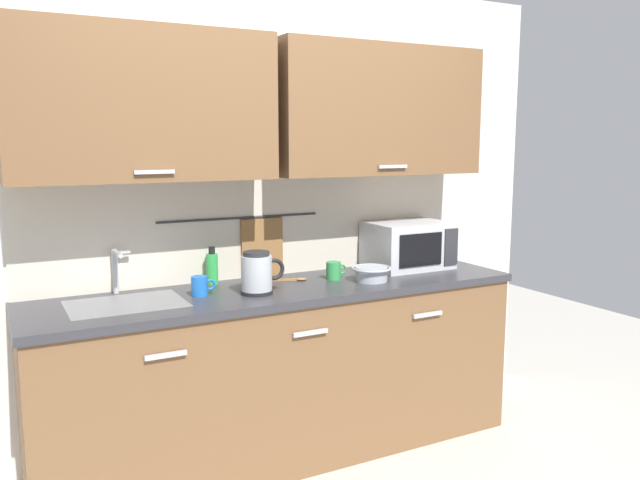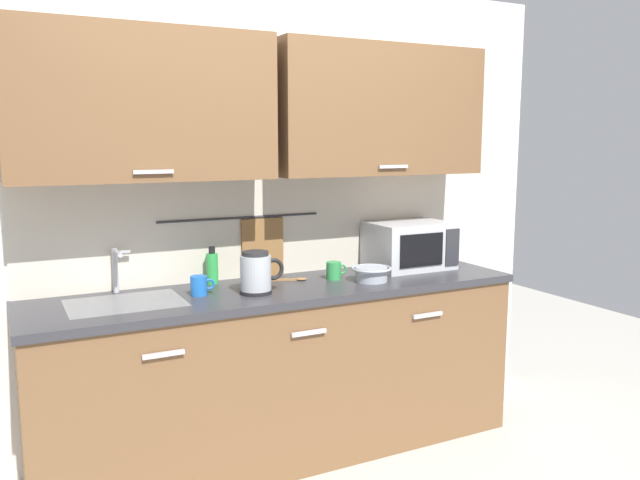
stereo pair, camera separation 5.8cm
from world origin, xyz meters
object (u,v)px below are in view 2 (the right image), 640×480
at_px(microwave, 409,245).
at_px(mug_by_kettle, 334,271).
at_px(dish_soap_bottle, 212,267).
at_px(mixing_bowl, 371,273).
at_px(mug_near_sink, 199,286).
at_px(electric_kettle, 257,273).
at_px(wooden_spoon, 288,279).

height_order(microwave, mug_by_kettle, microwave).
height_order(microwave, dish_soap_bottle, microwave).
distance_m(dish_soap_bottle, mixing_bowl, 0.83).
height_order(dish_soap_bottle, mug_near_sink, dish_soap_bottle).
bearing_deg(mug_by_kettle, mug_near_sink, -178.07).
bearing_deg(mixing_bowl, microwave, 28.46).
bearing_deg(microwave, mixing_bowl, -151.54).
height_order(dish_soap_bottle, mixing_bowl, dish_soap_bottle).
bearing_deg(mug_near_sink, mixing_bowl, -6.79).
distance_m(electric_kettle, mixing_bowl, 0.64).
bearing_deg(mug_by_kettle, dish_soap_bottle, 162.57).
bearing_deg(dish_soap_bottle, mug_near_sink, -121.65).
height_order(mixing_bowl, mug_by_kettle, mug_by_kettle).
bearing_deg(mug_near_sink, microwave, 4.48).
relative_size(dish_soap_bottle, mug_near_sink, 1.63).
bearing_deg(wooden_spoon, mug_near_sink, -167.97).
relative_size(dish_soap_bottle, mug_by_kettle, 1.63).
bearing_deg(mug_near_sink, wooden_spoon, 12.03).
distance_m(dish_soap_bottle, mug_by_kettle, 0.65).
bearing_deg(mixing_bowl, mug_near_sink, 173.21).
height_order(mug_by_kettle, wooden_spoon, mug_by_kettle).
xyz_separation_m(mug_near_sink, mug_by_kettle, (0.75, 0.03, 0.00)).
relative_size(electric_kettle, mug_near_sink, 1.89).
height_order(mixing_bowl, wooden_spoon, mixing_bowl).
distance_m(microwave, mixing_bowl, 0.45).
bearing_deg(microwave, mug_near_sink, -175.52).
xyz_separation_m(dish_soap_bottle, wooden_spoon, (0.38, -0.11, -0.08)).
distance_m(mug_near_sink, mixing_bowl, 0.91).
xyz_separation_m(mug_near_sink, wooden_spoon, (0.51, 0.11, -0.04)).
distance_m(electric_kettle, wooden_spoon, 0.33).
relative_size(microwave, mug_near_sink, 3.83).
xyz_separation_m(microwave, mug_near_sink, (-1.29, -0.10, -0.09)).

